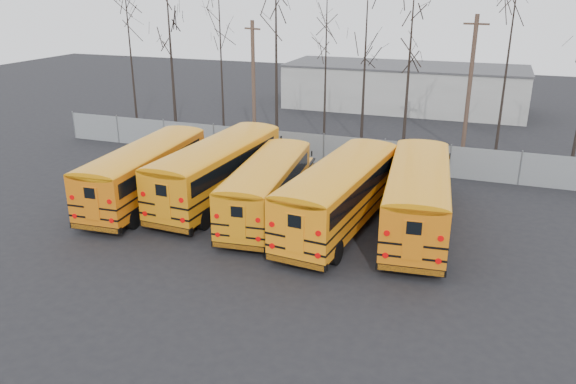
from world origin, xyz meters
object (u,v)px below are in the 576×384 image
at_px(bus_d, 342,189).
at_px(bus_a, 147,168).
at_px(bus_b, 220,165).
at_px(utility_pole_right, 470,85).
at_px(utility_pole_left, 253,81).
at_px(bus_c, 268,183).
at_px(bus_e, 418,191).

bearing_deg(bus_d, bus_a, -173.67).
height_order(bus_b, utility_pole_right, utility_pole_right).
height_order(bus_d, utility_pole_left, utility_pole_left).
xyz_separation_m(bus_c, utility_pole_left, (-6.51, 13.42, 2.76)).
bearing_deg(utility_pole_left, bus_c, -39.77).
relative_size(bus_a, utility_pole_right, 1.24).
relative_size(bus_b, bus_e, 1.01).
xyz_separation_m(utility_pole_left, utility_pole_right, (15.08, 1.89, 0.29)).
bearing_deg(bus_d, bus_c, -175.96).
bearing_deg(bus_a, bus_e, 0.59).
relative_size(bus_a, bus_e, 0.96).
xyz_separation_m(bus_d, bus_e, (3.48, 0.94, 0.00)).
bearing_deg(utility_pole_right, bus_b, -120.54).
relative_size(bus_d, utility_pole_left, 1.37).
height_order(bus_e, utility_pole_right, utility_pole_right).
distance_m(bus_e, utility_pole_left, 18.88).
relative_size(bus_b, bus_c, 1.12).
distance_m(bus_b, bus_e, 10.59).
bearing_deg(bus_c, bus_a, 175.95).
height_order(bus_a, bus_d, bus_d).
bearing_deg(bus_a, bus_d, -3.06).
relative_size(utility_pole_left, utility_pole_right, 0.94).
height_order(bus_a, utility_pole_left, utility_pole_left).
height_order(bus_b, bus_e, bus_b).
bearing_deg(utility_pole_right, bus_c, -109.72).
xyz_separation_m(bus_e, utility_pole_left, (-13.81, 12.60, 2.57)).
xyz_separation_m(bus_d, utility_pole_left, (-10.34, 13.54, 2.57)).
bearing_deg(utility_pole_right, bus_d, -97.57).
bearing_deg(bus_b, bus_d, -7.68).
distance_m(bus_d, utility_pole_right, 16.40).
distance_m(bus_b, utility_pole_left, 12.88).
relative_size(bus_b, bus_d, 1.01).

